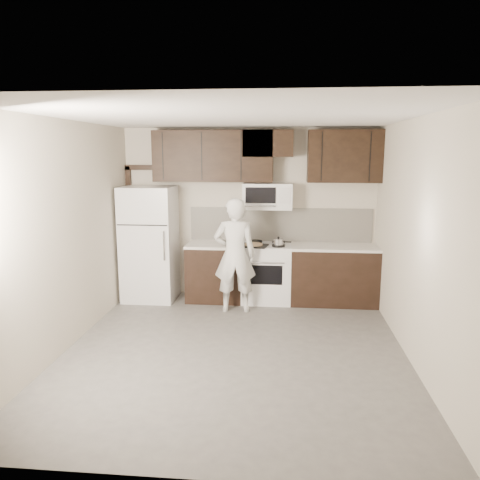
# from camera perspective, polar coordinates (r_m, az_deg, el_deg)

# --- Properties ---
(floor) EXTENTS (4.50, 4.50, 0.00)m
(floor) POSITION_cam_1_polar(r_m,az_deg,el_deg) (5.72, -0.65, -13.30)
(floor) COLOR #514F4C
(floor) RESTS_ON ground
(back_wall) EXTENTS (4.00, 0.00, 4.00)m
(back_wall) POSITION_cam_1_polar(r_m,az_deg,el_deg) (7.53, 1.13, 3.24)
(back_wall) COLOR #BEB4A2
(back_wall) RESTS_ON ground
(ceiling) EXTENTS (4.50, 4.50, 0.00)m
(ceiling) POSITION_cam_1_polar(r_m,az_deg,el_deg) (5.24, -0.72, 14.81)
(ceiling) COLOR white
(ceiling) RESTS_ON back_wall
(counter_run) EXTENTS (2.95, 0.64, 0.91)m
(counter_run) POSITION_cam_1_polar(r_m,az_deg,el_deg) (7.37, 5.61, -4.05)
(counter_run) COLOR black
(counter_run) RESTS_ON floor
(stove) EXTENTS (0.76, 0.66, 0.94)m
(stove) POSITION_cam_1_polar(r_m,az_deg,el_deg) (7.38, 3.25, -3.97)
(stove) COLOR silver
(stove) RESTS_ON floor
(backsplash) EXTENTS (2.90, 0.02, 0.54)m
(backsplash) POSITION_cam_1_polar(r_m,az_deg,el_deg) (7.52, 4.92, 1.89)
(backsplash) COLOR beige
(backsplash) RESTS_ON counter_run
(upper_cabinets) EXTENTS (3.48, 0.35, 0.78)m
(upper_cabinets) POSITION_cam_1_polar(r_m,az_deg,el_deg) (7.28, 2.71, 10.34)
(upper_cabinets) COLOR black
(upper_cabinets) RESTS_ON back_wall
(microwave) EXTENTS (0.76, 0.42, 0.40)m
(microwave) POSITION_cam_1_polar(r_m,az_deg,el_deg) (7.29, 3.39, 5.36)
(microwave) COLOR silver
(microwave) RESTS_ON upper_cabinets
(refrigerator) EXTENTS (0.80, 0.76, 1.80)m
(refrigerator) POSITION_cam_1_polar(r_m,az_deg,el_deg) (7.52, -10.94, -0.42)
(refrigerator) COLOR silver
(refrigerator) RESTS_ON floor
(door_trim) EXTENTS (0.50, 0.08, 2.12)m
(door_trim) POSITION_cam_1_polar(r_m,az_deg,el_deg) (7.88, -12.97, 2.56)
(door_trim) COLOR black
(door_trim) RESTS_ON floor
(saucepan) EXTENTS (0.28, 0.16, 0.15)m
(saucepan) POSITION_cam_1_polar(r_m,az_deg,el_deg) (7.11, 4.72, -0.31)
(saucepan) COLOR silver
(saucepan) RESTS_ON stove
(baking_tray) EXTENTS (0.45, 0.37, 0.02)m
(baking_tray) POSITION_cam_1_polar(r_m,az_deg,el_deg) (7.11, 1.67, -0.69)
(baking_tray) COLOR black
(baking_tray) RESTS_ON counter_run
(pizza) EXTENTS (0.32, 0.32, 0.02)m
(pizza) POSITION_cam_1_polar(r_m,az_deg,el_deg) (7.11, 1.67, -0.53)
(pizza) COLOR beige
(pizza) RESTS_ON baking_tray
(person) EXTENTS (0.65, 0.45, 1.69)m
(person) POSITION_cam_1_polar(r_m,az_deg,el_deg) (6.81, -0.63, -1.87)
(person) COLOR white
(person) RESTS_ON floor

